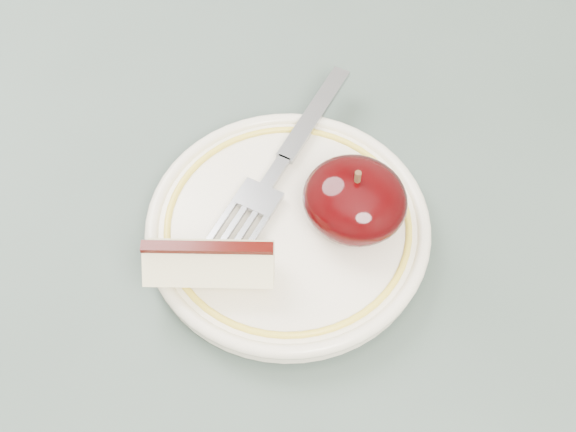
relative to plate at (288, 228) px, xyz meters
The scene contains 4 objects.
plate is the anchor object (origin of this frame).
apple_half 0.05m from the plate, 38.88° to the left, with size 0.07×0.06×0.05m.
apple_wedge 0.06m from the plate, 109.56° to the right, with size 0.08×0.07×0.04m.
fork 0.05m from the plate, 125.35° to the left, with size 0.03×0.17×0.00m.
Camera 1 is at (0.12, -0.12, 1.20)m, focal length 50.00 mm.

